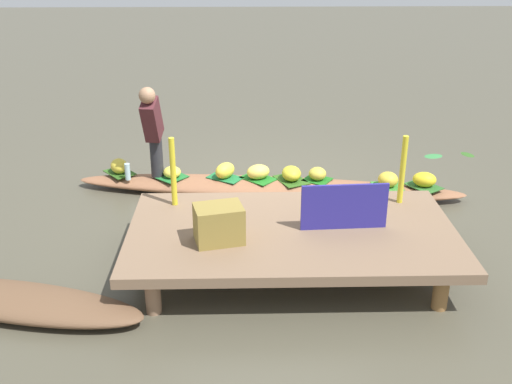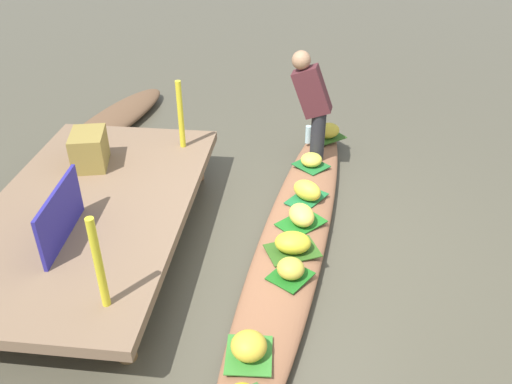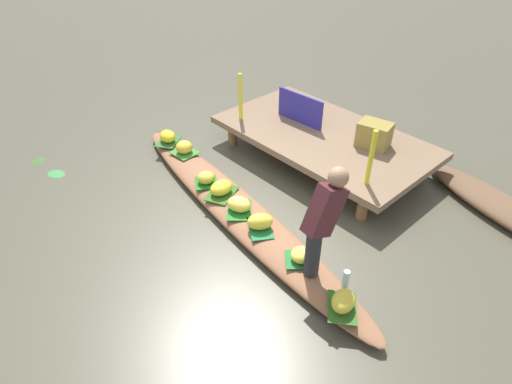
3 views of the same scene
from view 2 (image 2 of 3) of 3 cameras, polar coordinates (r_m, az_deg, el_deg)
The scene contains 24 objects.
canal_water at distance 5.05m, azimuth 4.02°, elevation -5.88°, with size 40.00×40.00×0.00m, color #4C4839.
dock_platform at distance 5.08m, azimuth -17.42°, elevation -1.84°, with size 3.20×1.80×0.45m.
vendor_boat at distance 4.99m, azimuth 4.07°, elevation -5.03°, with size 4.97×0.61×0.19m, color #8E5C3E.
moored_boat at distance 7.45m, azimuth -15.09°, elevation 7.41°, with size 2.35×0.58×0.19m, color brown.
leaf_mat_0 at distance 6.59m, azimuth 7.65°, elevation 5.83°, with size 0.40×0.28×0.01m, color #2D5A1C.
banana_bunch_0 at distance 6.55m, azimuth 7.71°, elevation 6.55°, with size 0.29×0.22×0.19m, color gold.
leaf_mat_1 at distance 3.86m, azimuth -0.77°, elevation -17.08°, with size 0.35×0.32×0.01m, color #36812D.
banana_bunch_1 at distance 3.79m, azimuth -0.78°, elevation -16.17°, with size 0.25×0.25×0.19m, color gold.
leaf_mat_2 at distance 5.03m, azimuth 4.86°, elevation -3.32°, with size 0.42×0.30×0.01m, color #1E7021.
banana_bunch_2 at distance 4.97m, azimuth 4.91°, elevation -2.47°, with size 0.30×0.23×0.18m, color #F9D657.
leaf_mat_3 at distance 4.44m, azimuth 3.74°, elevation -8.98°, with size 0.32×0.29×0.01m, color #1C681C.
banana_bunch_3 at distance 4.39m, azimuth 3.78°, elevation -8.18°, with size 0.23×0.22×0.17m, color gold.
leaf_mat_4 at distance 4.69m, azimuth 3.89°, elevation -6.29°, with size 0.44×0.31×0.01m, color #2F5B1C.
banana_bunch_4 at distance 4.64m, azimuth 3.94°, elevation -5.43°, with size 0.32×0.24×0.18m, color gold.
leaf_mat_6 at distance 5.96m, azimuth 5.93°, elevation 2.87°, with size 0.33×0.29×0.01m, color #1F6A2D.
banana_bunch_6 at distance 5.92m, azimuth 5.96°, elevation 3.47°, with size 0.24×0.22×0.14m, color #EBDE4C.
leaf_mat_7 at distance 5.38m, azimuth 5.46°, elevation -0.70°, with size 0.43×0.26×0.01m, color #1E6E37.
banana_bunch_7 at distance 5.32m, azimuth 5.51°, elevation 0.18°, with size 0.31×0.20×0.20m, color yellow.
vendor_person at distance 5.84m, azimuth 6.03°, elevation 9.79°, with size 0.24×0.47×1.23m.
water_bottle at distance 6.40m, azimuth 5.62°, elevation 6.17°, with size 0.07×0.07×0.22m, color silver.
market_banner at distance 4.55m, azimuth -20.25°, elevation -2.35°, with size 0.84×0.03×0.46m, color navy.
railing_post_west at distance 3.73m, azimuth -16.55°, elevation -7.38°, with size 0.06×0.06×0.74m, color yellow.
railing_post_east at distance 5.67m, azimuth -8.10°, elevation 8.21°, with size 0.06×0.06×0.74m, color yellow.
produce_crate at distance 5.60m, azimuth -17.45°, elevation 4.40°, with size 0.44×0.32×0.36m, color olive.
Camera 2 is at (-3.95, -0.08, 3.14)m, focal length 37.28 mm.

